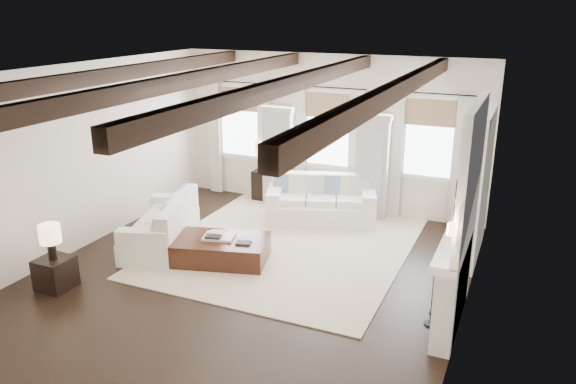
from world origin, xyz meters
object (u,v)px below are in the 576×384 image
at_px(side_table_back, 265,185).
at_px(side_table_front, 55,273).
at_px(ottoman, 222,250).
at_px(sofa_back, 321,203).
at_px(sofa_left, 164,227).

bearing_deg(side_table_back, side_table_front, -102.05).
xyz_separation_m(ottoman, side_table_back, (-0.75, 3.19, 0.13)).
bearing_deg(sofa_back, sofa_left, -133.25).
height_order(side_table_front, side_table_back, side_table_back).
height_order(sofa_back, ottoman, sofa_back).
bearing_deg(side_table_front, sofa_left, 74.96).
bearing_deg(sofa_left, sofa_back, 46.75).
xyz_separation_m(sofa_back, ottoman, (-0.86, -2.46, -0.17)).
xyz_separation_m(sofa_back, side_table_back, (-1.61, 0.73, -0.04)).
xyz_separation_m(side_table_front, side_table_back, (1.07, 5.02, 0.09)).
bearing_deg(ottoman, side_table_back, 88.08).
relative_size(ottoman, side_table_back, 2.30).
bearing_deg(side_table_back, sofa_back, -24.32).
distance_m(sofa_left, side_table_front, 2.09).
height_order(ottoman, side_table_back, side_table_back).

